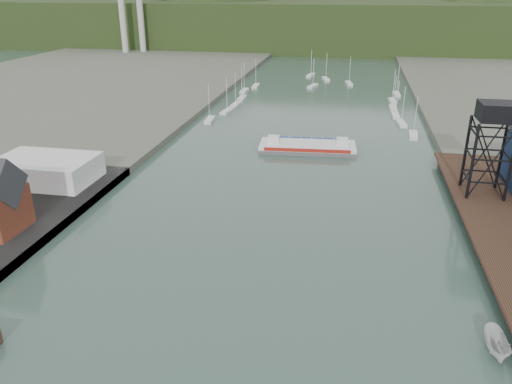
% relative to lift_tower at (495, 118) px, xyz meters
% --- Properties ---
extents(white_shed, '(18.00, 12.00, 4.50)m').
position_rel_lift_tower_xyz_m(white_shed, '(-79.00, -8.00, -11.80)').
color(white_shed, silver).
rests_on(white_shed, west_quay).
extents(lift_tower, '(6.50, 6.50, 16.00)m').
position_rel_lift_tower_xyz_m(lift_tower, '(0.00, 0.00, 0.00)').
color(lift_tower, black).
rests_on(lift_tower, east_pier).
extents(marina_sailboats, '(57.71, 92.65, 0.90)m').
position_rel_lift_tower_xyz_m(marina_sailboats, '(-34.92, 80.46, -15.30)').
color(marina_sailboats, silver).
rests_on(marina_sailboats, ground).
extents(distant_hills, '(500.00, 120.00, 80.00)m').
position_rel_lift_tower_xyz_m(distant_hills, '(-38.98, 243.35, -5.27)').
color(distant_hills, black).
rests_on(distant_hills, ground).
extents(chain_ferry, '(22.70, 10.42, 3.19)m').
position_rel_lift_tower_xyz_m(chain_ferry, '(-32.87, 24.80, -14.73)').
color(chain_ferry, '#535355').
rests_on(chain_ferry, ground).
extents(motorboat, '(2.18, 5.74, 2.21)m').
position_rel_lift_tower_xyz_m(motorboat, '(-6.69, -40.76, -14.54)').
color(motorboat, silver).
rests_on(motorboat, ground).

